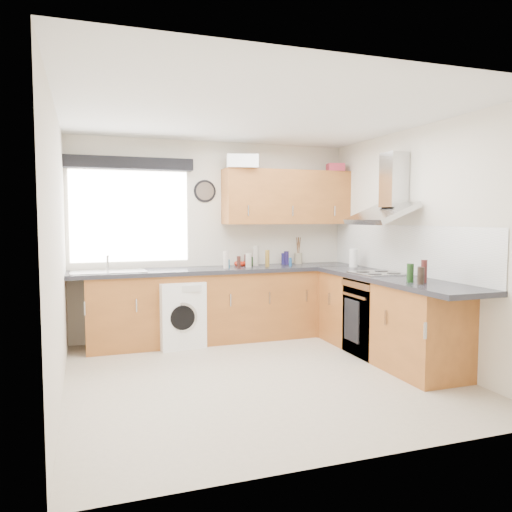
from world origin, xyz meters
name	(u,v)px	position (x,y,z in m)	size (l,w,h in m)	color
ground_plane	(260,376)	(0.00, 0.00, 0.00)	(3.60, 3.60, 0.00)	beige
ceiling	(260,114)	(0.00, 0.00, 2.50)	(3.60, 3.60, 0.02)	white
wall_back	(214,240)	(0.00, 1.80, 1.25)	(3.60, 0.02, 2.50)	silver
wall_front	(358,264)	(0.00, -1.80, 1.25)	(3.60, 0.02, 2.50)	silver
wall_left	(58,252)	(-1.80, 0.00, 1.25)	(0.02, 3.60, 2.50)	silver
wall_right	(419,244)	(1.80, 0.00, 1.25)	(0.02, 3.60, 2.50)	silver
window	(130,216)	(-1.05, 1.79, 1.55)	(1.40, 0.02, 1.10)	white
window_blind	(130,163)	(-1.05, 1.70, 2.18)	(1.50, 0.18, 0.14)	black
splashback	(401,249)	(1.79, 0.30, 1.18)	(0.01, 3.00, 0.54)	white
base_cab_back	(212,306)	(-0.10, 1.51, 0.43)	(3.00, 0.58, 0.86)	brown
base_cab_corner	(328,300)	(1.50, 1.50, 0.43)	(0.60, 0.60, 0.86)	brown
base_cab_right	(386,319)	(1.51, 0.15, 0.43)	(0.58, 2.10, 0.86)	brown
worktop_back	(220,270)	(0.00, 1.50, 0.89)	(3.60, 0.62, 0.05)	black
worktop_right	(394,279)	(1.50, 0.00, 0.89)	(0.62, 2.42, 0.05)	black
sink	(108,268)	(-1.33, 1.50, 0.95)	(0.84, 0.46, 0.10)	#ADAEAF
oven	(377,317)	(1.50, 0.30, 0.42)	(0.56, 0.58, 0.85)	black
hob_plate	(378,273)	(1.50, 0.30, 0.92)	(0.52, 0.52, 0.01)	#ADAEAF
extractor_hood	(387,196)	(1.60, 0.30, 1.77)	(0.52, 0.78, 0.66)	#ADAEAF
upper_cabinets	(287,197)	(0.95, 1.62, 1.80)	(1.70, 0.35, 0.70)	brown
washing_machine	(178,313)	(-0.54, 1.40, 0.39)	(0.53, 0.51, 0.78)	white
wall_clock	(205,191)	(-0.12, 1.78, 1.87)	(0.29, 0.29, 0.04)	black
casserole	(242,162)	(0.30, 1.52, 2.23)	(0.38, 0.28, 0.16)	white
storage_box	(335,167)	(1.60, 1.52, 2.20)	(0.22, 0.18, 0.10)	#A52B3D
utensil_pot	(298,258)	(1.15, 1.70, 0.98)	(0.11, 0.11, 0.15)	gray
kitchen_roll	(353,258)	(1.62, 1.05, 1.02)	(0.11, 0.11, 0.23)	white
tomato_cluster	(240,264)	(0.31, 1.65, 0.94)	(0.13, 0.13, 0.06)	#A31A0A
jar_0	(256,256)	(0.51, 1.61, 1.04)	(0.07, 0.07, 0.26)	#A59B8C
jar_1	(247,260)	(0.42, 1.70, 0.98)	(0.07, 0.07, 0.14)	#3F1816
jar_2	(267,258)	(0.61, 1.45, 1.02)	(0.06, 0.06, 0.21)	brown
jar_3	(239,262)	(0.20, 1.37, 0.99)	(0.05, 0.05, 0.15)	#371813
jar_4	(226,260)	(0.06, 1.43, 1.02)	(0.07, 0.07, 0.21)	#BCADA0
jar_5	(249,260)	(0.37, 1.47, 1.00)	(0.07, 0.07, 0.17)	#B6AB9B
jar_6	(286,258)	(0.96, 1.65, 1.00)	(0.07, 0.07, 0.18)	#1D1446
jar_7	(290,262)	(0.91, 1.42, 0.96)	(0.04, 0.04, 0.11)	navy
jar_8	(284,259)	(0.93, 1.69, 0.98)	(0.06, 0.06, 0.15)	#1B1853
jar_9	(228,264)	(0.08, 1.44, 0.96)	(0.05, 0.05, 0.11)	navy
jar_10	(251,261)	(0.47, 1.67, 0.97)	(0.04, 0.04, 0.11)	#1D5223
bottle_0	(424,271)	(1.50, -0.49, 1.02)	(0.06, 0.06, 0.22)	#4A1B1A
bottle_1	(421,276)	(1.39, -0.59, 0.99)	(0.06, 0.06, 0.16)	black
bottle_2	(422,274)	(1.50, -0.45, 0.99)	(0.07, 0.07, 0.15)	black
bottle_3	(410,273)	(1.39, -0.43, 1.00)	(0.07, 0.07, 0.18)	#183A15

